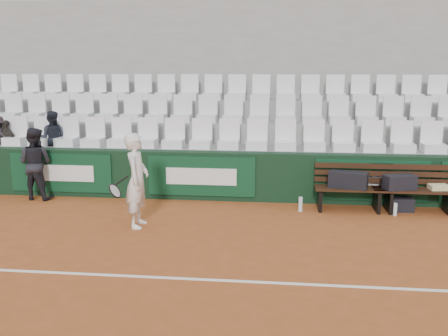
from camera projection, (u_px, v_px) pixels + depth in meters
The scene contains 22 objects.
ground at pixel (172, 278), 6.55m from camera, with size 80.00×80.00×0.00m, color #A24F24.
court_baseline at pixel (172, 278), 6.55m from camera, with size 18.00×0.06×0.01m, color white.
back_barrier at pixel (215, 176), 10.33m from camera, with size 18.00×0.34×1.00m.
grandstand_tier_front at pixel (216, 169), 10.96m from camera, with size 18.00×0.95×1.00m, color gray.
grandstand_tier_mid at pixel (221, 152), 11.83m from camera, with size 18.00×0.95×1.45m, color gray.
grandstand_tier_back at pixel (225, 137), 12.71m from camera, with size 18.00×0.95×1.90m, color gray.
grandstand_rear_wall at pixel (228, 86), 13.07m from camera, with size 18.00×0.30×4.40m, color #989896.
seat_row_front at pixel (215, 134), 10.62m from camera, with size 11.90×0.44×0.63m, color white.
seat_row_mid at pixel (220, 109), 11.45m from camera, with size 11.90×0.44×0.63m, color silver.
seat_row_back at pixel (224, 87), 12.29m from camera, with size 11.90×0.44×0.63m, color white.
bench_left at pixel (354, 199), 9.58m from camera, with size 1.50×0.56×0.45m, color black.
bench_right at pixel (412, 201), 9.47m from camera, with size 1.50×0.56×0.45m, color #331A0F.
sports_bag_left at pixel (348, 180), 9.51m from camera, with size 0.72×0.31×0.31m, color black.
sports_bag_right at pixel (400, 182), 9.39m from camera, with size 0.59×0.27×0.27m, color black.
towel at pixel (439, 187), 9.38m from camera, with size 0.34×0.25×0.10m, color beige.
sports_bag_ground at pixel (401, 204), 9.55m from camera, with size 0.44×0.27×0.27m, color black.
water_bottle_near at pixel (301, 204), 9.54m from camera, with size 0.08×0.08×0.28m, color silver.
water_bottle_far at pixel (395, 209), 9.25m from camera, with size 0.07×0.07×0.25m, color silver.
tennis_player at pixel (137, 180), 8.53m from camera, with size 0.70×0.61×1.63m.
ball_kid at pixel (35, 164), 10.32m from camera, with size 0.73×0.57×1.50m, color black.
spectator_b at pixel (6, 122), 11.14m from camera, with size 0.58×0.24×1.00m, color #2E2924.
spectator_c at pixel (51, 118), 11.00m from camera, with size 0.59×0.46×1.21m, color black.
Camera 1 is at (1.36, -6.01, 2.75)m, focal length 40.00 mm.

